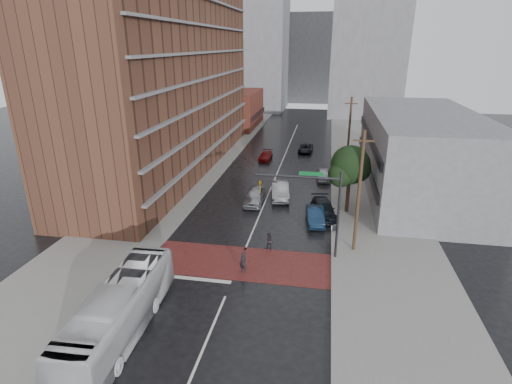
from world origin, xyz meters
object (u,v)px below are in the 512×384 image
Objects in this scene: pedestrian_b at (269,241)px; transit_bus at (119,311)px; car_travel_c at (266,156)px; car_parked_near at (315,216)px; car_travel_b at (280,191)px; car_travel_a at (255,196)px; car_parked_mid at (323,209)px; suv_travel at (306,148)px; pedestrian_a at (243,263)px; car_parked_far at (323,175)px.

transit_bus is at bearing -104.64° from pedestrian_b.
car_travel_c is 0.93× the size of car_parked_near.
car_travel_b is at bearing -73.68° from car_travel_c.
car_travel_a is at bearing 77.15° from transit_bus.
car_travel_c is at bearing 94.20° from car_travel_a.
car_travel_a is at bearing 154.27° from car_parked_mid.
suv_travel reaches higher than car_travel_c.
car_travel_c is at bearing 118.88° from pedestrian_a.
car_travel_b is 1.19× the size of car_parked_near.
car_parked_mid is (11.23, 19.31, -0.81)m from transit_bus.
suv_travel is at bearing 76.32° from car_travel_b.
transit_bus is 44.58m from suv_travel.
car_travel_b is 1.02× the size of car_parked_mid.
transit_bus is 38.50m from car_travel_c.
car_parked_near reaches higher than car_travel_c.
car_travel_b reaches higher than car_parked_mid.
car_parked_far is (0.52, 13.03, -0.04)m from car_parked_near.
car_parked_near is 1.10× the size of car_parked_far.
pedestrian_a reaches higher than suv_travel.
transit_bus is at bearing -97.67° from suv_travel.
pedestrian_a is 23.49m from car_parked_far.
car_travel_a is at bearing 119.97° from pedestrian_a.
pedestrian_b reaches higher than car_parked_near.
pedestrian_a reaches higher than car_travel_a.
car_parked_near is at bearing 86.73° from pedestrian_a.
suv_travel is 0.86× the size of car_parked_mid.
pedestrian_b is 0.29× the size of car_parked_mid.
car_parked_far is at bearing -41.00° from car_travel_c.
car_parked_near is at bearing -67.45° from car_travel_c.
car_travel_b is at bearing 110.09° from pedestrian_a.
suv_travel is 24.72m from car_parked_mid.
car_parked_near is at bearing -64.75° from car_travel_b.
pedestrian_a is at bearing -82.63° from car_travel_c.
pedestrian_a is 4.08m from pedestrian_b.
suv_travel is (1.58, 20.38, -0.24)m from car_travel_b.
car_parked_far reaches higher than car_travel_c.
pedestrian_a is at bearing -93.29° from pedestrian_b.
pedestrian_b is 6.94m from car_parked_near.
car_travel_b is 8.48m from car_parked_far.
car_travel_a is at bearing -83.51° from car_travel_c.
car_parked_near is 1.88m from car_parked_mid.
car_travel_c is (2.56, 38.40, -0.97)m from transit_bus.
pedestrian_b is at bearing 56.45° from transit_bus.
car_parked_far reaches higher than suv_travel.
transit_bus reaches higher than car_travel_b.
pedestrian_b is 8.81m from car_parked_mid.
car_parked_mid is (3.17, -24.52, 0.13)m from suv_travel.
suv_travel is 1.11× the size of car_parked_far.
transit_bus reaches higher than car_parked_mid.
transit_bus reaches higher than suv_travel.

